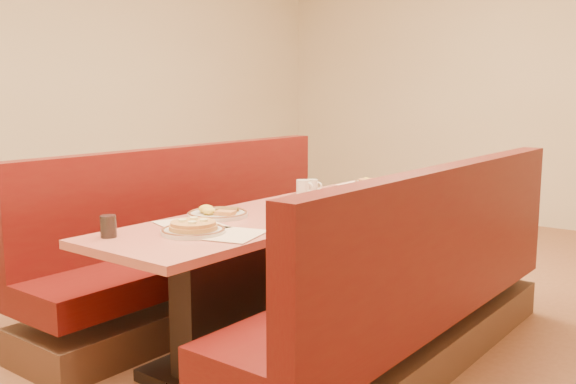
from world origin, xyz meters
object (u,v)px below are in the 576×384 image
Objects in this scene: coffee_mug_b at (303,186)px; coffee_mug_c at (354,202)px; diner_table at (295,274)px; eggs_plate at (217,213)px; booth_right at (413,302)px; soda_tumbler_mid at (356,192)px; coffee_mug_d at (313,185)px; pancake_plate at (193,229)px; soda_tumbler_near at (108,226)px; booth_left at (204,256)px; coffee_mug_a at (311,204)px.

coffee_mug_b is 1.00× the size of coffee_mug_c.
coffee_mug_c is (0.28, 0.15, 0.42)m from diner_table.
diner_table is 8.01× the size of eggs_plate.
booth_right is 0.87m from soda_tumbler_mid.
pancake_plate is at bearing -95.36° from coffee_mug_d.
coffee_mug_c reaches higher than diner_table.
pancake_plate is at bearing -131.89° from booth_right.
coffee_mug_c is (0.46, 0.60, 0.03)m from eggs_plate.
soda_tumbler_near is (-0.51, -1.24, 0.00)m from coffee_mug_c.
diner_table is at bearing 0.00° from booth_left.
soda_tumbler_near is (-0.24, -0.29, 0.03)m from pancake_plate.
coffee_mug_c is (0.27, 0.95, 0.02)m from pancake_plate.
soda_tumbler_mid reaches higher than soda_tumbler_near.
soda_tumbler_mid is (-0.01, 0.47, 0.01)m from coffee_mug_a.
booth_right is 0.74m from coffee_mug_a.
coffee_mug_b is (0.46, 0.44, 0.43)m from booth_left.
soda_tumbler_near reaches higher than coffee_mug_c.
diner_table is 0.73m from booth_left.
coffee_mug_c is (1.02, 0.15, 0.44)m from booth_left.
booth_left is at bearing 133.30° from pancake_plate.
eggs_plate is 0.99m from coffee_mug_d.
coffee_mug_c is at bearing -52.51° from coffee_mug_d.
coffee_mug_d reaches higher than pancake_plate.
coffee_mug_c is 1.17× the size of soda_tumbler_near.
eggs_plate is 0.51m from coffee_mug_a.
eggs_plate is 0.93m from soda_tumbler_mid.
pancake_plate is at bearing -94.55° from soda_tumbler_mid.
soda_tumbler_mid is (-0.17, 0.29, 0.00)m from coffee_mug_c.
eggs_plate is 2.70× the size of coffee_mug_b.
booth_right is 1.51m from soda_tumbler_near.
diner_table is 0.73m from booth_right.
eggs_plate is 2.69× the size of coffee_mug_c.
soda_tumbler_mid is (0.85, 0.44, 0.44)m from booth_left.
booth_right is (0.73, 0.00, -0.01)m from diner_table.
coffee_mug_d is (0.00, 0.10, -0.00)m from coffee_mug_b.
booth_left is 8.01× the size of eggs_plate.
booth_right reaches higher than diner_table.
eggs_plate is (-0.19, 0.35, -0.00)m from pancake_plate.
coffee_mug_a is at bearing 71.36° from soda_tumbler_near.
coffee_mug_d is at bearing 49.80° from booth_left.
pancake_plate is 0.77m from coffee_mug_a.
booth_left reaches higher than coffee_mug_b.
pancake_plate is at bearing -46.70° from booth_left.
soda_tumbler_near is 0.99× the size of soda_tumbler_mid.
soda_tumbler_mid reaches higher than pancake_plate.
soda_tumbler_near is (0.51, -1.08, 0.44)m from booth_left.
coffee_mug_a is (0.31, 0.41, 0.03)m from eggs_plate.
coffee_mug_a is at bearing -13.86° from diner_table.
booth_left reaches higher than coffee_mug_c.
booth_right is at bearing -35.50° from soda_tumbler_mid.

